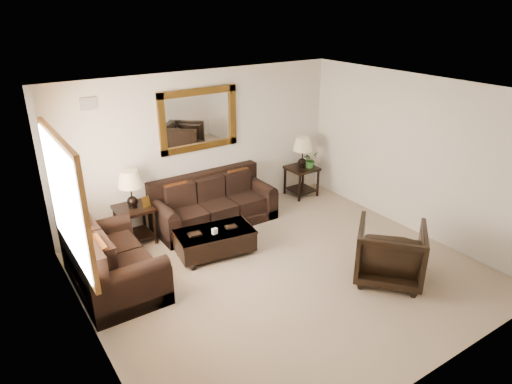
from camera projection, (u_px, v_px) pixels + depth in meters
room at (286, 190)px, 6.36m from camera, size 5.51×5.01×2.71m
window at (67, 199)px, 5.59m from camera, size 0.07×1.96×1.66m
mirror at (199, 120)px, 8.01m from camera, size 1.50×0.06×1.10m
air_vent at (89, 104)px, 6.89m from camera, size 0.25×0.02×0.18m
sofa at (213, 206)px, 8.31m from camera, size 2.19×0.94×0.89m
loveseat at (109, 264)px, 6.42m from camera, size 1.05×1.76×0.99m
end_table_left at (132, 196)px, 7.45m from camera, size 0.58×0.58×1.28m
end_table_right at (302, 158)px, 9.30m from camera, size 0.57×0.57×1.25m
coffee_table at (215, 239)px, 7.29m from camera, size 1.31×0.83×0.52m
armchair at (390, 250)px, 6.56m from camera, size 1.27×1.27×0.96m
potted_plant at (310, 161)px, 9.31m from camera, size 0.36×0.39×0.26m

